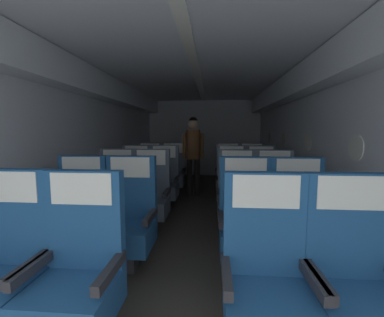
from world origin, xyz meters
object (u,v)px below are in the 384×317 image
seat_d_left_aisle (164,183)px  seat_e_left_window (149,173)px  flight_attendant (193,147)px  seat_c_left_window (116,196)px  seat_b_right_window (246,225)px  seat_d_right_aisle (261,184)px  seat_b_left_aisle (129,221)px  seat_b_right_aisle (299,227)px  seat_c_right_window (237,198)px  seat_e_right_aisle (252,175)px  seat_d_left_window (135,182)px  seat_b_left_window (79,220)px  seat_e_left_aisle (173,173)px  seat_c_left_aisle (150,197)px  seat_a_right_window (266,283)px  seat_e_right_window (228,174)px  seat_d_right_window (231,184)px  seat_a_left_aisle (78,276)px  seat_a_left_window (3,271)px  seat_c_right_aisle (275,199)px  seat_a_right_aisle (354,286)px

seat_d_left_aisle → seat_e_left_window: same height
seat_e_left_window → flight_attendant: bearing=2.3°
seat_c_left_window → seat_e_left_window: 1.85m
seat_b_right_window → seat_d_right_aisle: (0.50, 1.87, 0.00)m
seat_d_left_aisle → seat_e_left_window: (-0.48, 0.93, 0.00)m
seat_b_left_aisle → seat_e_left_window: 2.83m
seat_b_right_aisle → seat_c_right_window: 1.06m
flight_attendant → seat_e_right_aisle: bearing=-23.7°
seat_d_left_window → seat_e_right_aisle: 2.31m
seat_b_left_window → seat_c_left_window: 0.95m
seat_e_left_window → seat_e_left_aisle: 0.49m
seat_c_left_aisle → seat_d_left_window: size_ratio=1.00×
seat_a_right_window → seat_e_right_window: size_ratio=1.00×
seat_b_left_window → seat_b_left_aisle: size_ratio=1.00×
seat_b_left_aisle → seat_d_right_window: same height
seat_a_left_aisle → seat_d_left_window: same height
seat_b_left_aisle → seat_c_left_window: 1.06m
seat_c_left_aisle → seat_b_right_window: bearing=-39.0°
seat_a_left_window → seat_b_left_window: (0.01, 0.91, 0.00)m
seat_a_left_aisle → seat_c_left_aisle: same height
seat_c_left_aisle → seat_d_left_aisle: same height
seat_c_right_window → seat_e_right_window: bearing=90.0°
seat_d_right_aisle → seat_e_left_window: (-2.12, 0.92, 0.00)m
seat_a_right_window → flight_attendant: size_ratio=0.67×
seat_b_left_window → seat_b_right_aisle: same height
seat_c_left_aisle → seat_c_right_aisle: (1.64, 0.02, 0.00)m
seat_e_left_window → seat_a_left_window: bearing=-90.1°
seat_a_left_aisle → seat_a_right_window: 1.13m
seat_e_right_aisle → seat_b_left_window: bearing=-127.0°
seat_a_left_aisle → seat_c_left_aisle: 1.86m
seat_d_right_aisle → seat_e_right_aisle: bearing=90.8°
seat_c_right_aisle → seat_d_right_aisle: same height
seat_b_left_window → seat_c_left_window: same height
seat_c_left_window → seat_c_right_window: 1.62m
seat_a_left_window → seat_a_left_aisle: bearing=-1.9°
seat_b_left_aisle → seat_d_right_window: size_ratio=1.00×
seat_b_left_window → seat_d_left_aisle: (0.48, 1.87, 0.00)m
seat_c_left_window → seat_c_left_aisle: 0.47m
seat_b_right_window → seat_d_left_window: 2.48m
seat_c_right_window → seat_d_right_window: same height
seat_c_right_aisle → flight_attendant: bearing=122.6°
seat_c_right_window → flight_attendant: flight_attendant is taller
seat_b_right_window → seat_d_left_aisle: size_ratio=1.00×
seat_e_left_window → seat_a_left_aisle: bearing=-82.5°
seat_c_right_window → seat_b_right_aisle: bearing=-63.4°
seat_b_right_window → seat_e_right_window: bearing=89.9°
seat_b_left_window → seat_d_left_aisle: same height
seat_c_left_window → flight_attendant: size_ratio=0.67×
seat_a_right_aisle → seat_a_right_window: size_ratio=1.00×
seat_a_left_aisle → seat_b_right_aisle: bearing=29.9°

